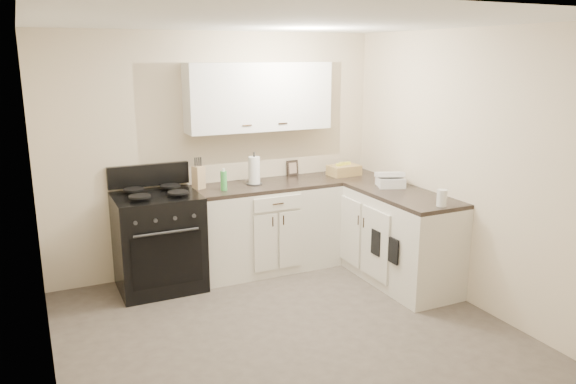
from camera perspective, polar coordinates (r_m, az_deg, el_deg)
name	(u,v)px	position (r m, az deg, el deg)	size (l,w,h in m)	color
floor	(290,336)	(4.80, 0.25, -14.41)	(3.60, 3.60, 0.00)	#473F38
ceiling	(291,21)	(4.23, 0.29, 16.94)	(3.60, 3.60, 0.00)	white
wall_back	(217,153)	(5.99, -7.21, 3.91)	(3.60, 3.60, 0.00)	beige
wall_right	(469,170)	(5.36, 17.91, 2.18)	(3.60, 3.60, 0.00)	beige
wall_left	(38,218)	(3.95, -24.05, -2.39)	(3.60, 3.60, 0.00)	beige
wall_front	(448,267)	(2.90, 15.95, -7.30)	(3.60, 3.60, 0.00)	beige
base_cabinets_back	(266,228)	(6.05, -2.26, -3.69)	(1.55, 0.60, 0.90)	beige
base_cabinets_right	(384,232)	(6.01, 9.72, -4.01)	(0.60, 1.90, 0.90)	beige
countertop_back	(266,186)	(5.93, -2.30, 0.64)	(1.55, 0.60, 0.04)	black
countertop_right	(386,188)	(5.88, 9.90, 0.35)	(0.60, 1.90, 0.04)	black
upper_cabinets	(259,97)	(5.92, -2.96, 9.64)	(1.55, 0.30, 0.70)	white
stove	(159,243)	(5.69, -13.00, -5.08)	(0.81, 0.69, 0.98)	black
knife_block	(199,177)	(5.76, -9.07, 1.48)	(0.11, 0.09, 0.23)	tan
paper_towel	(254,171)	(5.88, -3.45, 2.18)	(0.12, 0.12, 0.29)	white
soap_bottle	(224,181)	(5.65, -6.55, 1.13)	(0.07, 0.07, 0.20)	green
picture_frame	(293,168)	(6.31, 0.46, 2.46)	(0.14, 0.02, 0.17)	black
wicker_basket	(344,170)	(6.36, 5.71, 2.22)	(0.34, 0.23, 0.11)	tan
countertop_grill	(390,182)	(5.89, 10.36, 1.03)	(0.27, 0.25, 0.10)	white
glass_jar	(442,198)	(5.22, 15.36, -0.59)	(0.09, 0.09, 0.15)	silver
oven_mitt_near	(393,251)	(5.35, 10.67, -5.90)	(0.02, 0.14, 0.24)	black
oven_mitt_far	(376,243)	(5.57, 8.93, -5.11)	(0.02, 0.14, 0.25)	black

